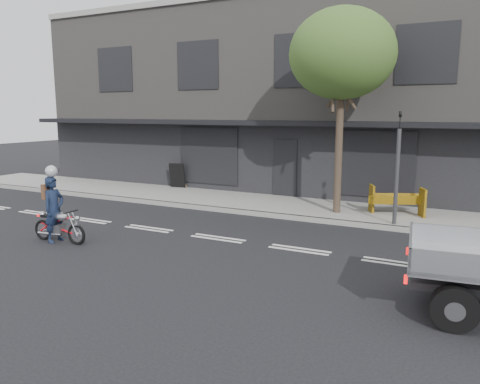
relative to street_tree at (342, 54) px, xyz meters
name	(u,v)px	position (x,y,z in m)	size (l,w,h in m)	color
ground	(218,238)	(-2.20, -4.20, -5.28)	(80.00, 80.00, 0.00)	black
sidewalk	(281,206)	(-2.20, 0.50, -5.20)	(32.00, 3.20, 0.15)	gray
kerb	(263,214)	(-2.20, -1.10, -5.20)	(32.00, 0.20, 0.15)	gray
building_main	(334,100)	(-2.20, 7.10, -1.28)	(26.00, 10.00, 8.00)	slate
street_tree	(342,54)	(0.00, 0.00, 0.00)	(3.40, 3.40, 6.74)	#382B21
traffic_light_pole	(397,175)	(2.00, -0.85, -3.63)	(0.12, 0.12, 3.50)	#2D2D30
motorcycle	(59,225)	(-5.85, -6.45, -4.81)	(1.76, 0.51, 0.91)	black
rider	(54,209)	(-6.00, -6.45, -4.39)	(0.65, 0.43, 1.78)	#121C33
construction_barrier	(395,201)	(1.82, 0.33, -4.65)	(1.72, 0.69, 0.96)	#F5AD0C
sandwich_board	(177,175)	(-7.67, 1.80, -4.58)	(0.69, 0.46, 1.09)	black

